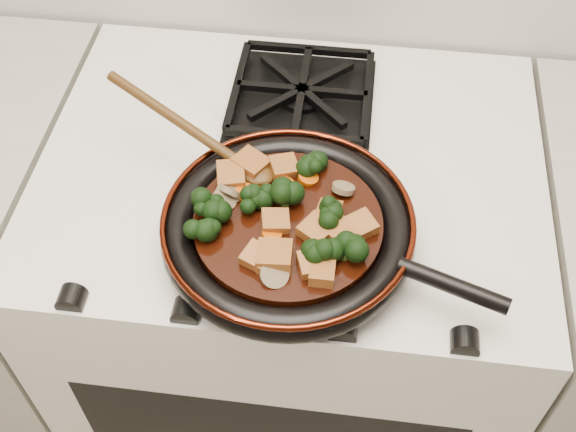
# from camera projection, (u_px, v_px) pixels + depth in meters

# --- Properties ---
(stove) EXTENTS (0.76, 0.60, 0.90)m
(stove) POSITION_uv_depth(u_px,v_px,m) (290.00, 318.00, 1.44)
(stove) COLOR silver
(stove) RESTS_ON ground
(burner_grate_front) EXTENTS (0.23, 0.23, 0.03)m
(burner_grate_front) POSITION_uv_depth(u_px,v_px,m) (279.00, 230.00, 0.99)
(burner_grate_front) COLOR black
(burner_grate_front) RESTS_ON stove
(burner_grate_back) EXTENTS (0.23, 0.23, 0.03)m
(burner_grate_back) POSITION_uv_depth(u_px,v_px,m) (302.00, 94.00, 1.16)
(burner_grate_back) COLOR black
(burner_grate_back) RESTS_ON stove
(skillet) EXTENTS (0.45, 0.34, 0.05)m
(skillet) POSITION_uv_depth(u_px,v_px,m) (289.00, 229.00, 0.95)
(skillet) COLOR black
(skillet) RESTS_ON burner_grate_front
(braising_sauce) EXTENTS (0.25, 0.25, 0.02)m
(braising_sauce) POSITION_uv_depth(u_px,v_px,m) (288.00, 226.00, 0.95)
(braising_sauce) COLOR black
(braising_sauce) RESTS_ON skillet
(tofu_cube_0) EXTENTS (0.05, 0.05, 0.03)m
(tofu_cube_0) POSITION_uv_depth(u_px,v_px,m) (231.00, 176.00, 0.98)
(tofu_cube_0) COLOR brown
(tofu_cube_0) RESTS_ON braising_sauce
(tofu_cube_1) EXTENTS (0.04, 0.04, 0.03)m
(tofu_cube_1) POSITION_uv_depth(u_px,v_px,m) (275.00, 222.00, 0.93)
(tofu_cube_1) COLOR brown
(tofu_cube_1) RESTS_ON braising_sauce
(tofu_cube_2) EXTENTS (0.05, 0.05, 0.03)m
(tofu_cube_2) POSITION_uv_depth(u_px,v_px,m) (284.00, 168.00, 0.99)
(tofu_cube_2) COLOR brown
(tofu_cube_2) RESTS_ON braising_sauce
(tofu_cube_3) EXTENTS (0.04, 0.05, 0.02)m
(tofu_cube_3) POSITION_uv_depth(u_px,v_px,m) (313.00, 264.00, 0.89)
(tofu_cube_3) COLOR brown
(tofu_cube_3) RESTS_ON braising_sauce
(tofu_cube_4) EXTENTS (0.03, 0.04, 0.02)m
(tofu_cube_4) POSITION_uv_depth(u_px,v_px,m) (322.00, 273.00, 0.88)
(tofu_cube_4) COLOR brown
(tofu_cube_4) RESTS_ON braising_sauce
(tofu_cube_5) EXTENTS (0.05, 0.05, 0.03)m
(tofu_cube_5) POSITION_uv_depth(u_px,v_px,m) (275.00, 257.00, 0.89)
(tofu_cube_5) COLOR brown
(tofu_cube_5) RESTS_ON braising_sauce
(tofu_cube_6) EXTENTS (0.05, 0.05, 0.02)m
(tofu_cube_6) POSITION_uv_depth(u_px,v_px,m) (360.00, 226.00, 0.92)
(tofu_cube_6) COLOR brown
(tofu_cube_6) RESTS_ON braising_sauce
(tofu_cube_7) EXTENTS (0.06, 0.06, 0.03)m
(tofu_cube_7) POSITION_uv_depth(u_px,v_px,m) (250.00, 165.00, 0.99)
(tofu_cube_7) COLOR brown
(tofu_cube_7) RESTS_ON braising_sauce
(tofu_cube_8) EXTENTS (0.05, 0.05, 0.02)m
(tofu_cube_8) POSITION_uv_depth(u_px,v_px,m) (258.00, 258.00, 0.89)
(tofu_cube_8) COLOR brown
(tofu_cube_8) RESTS_ON braising_sauce
(tofu_cube_9) EXTENTS (0.05, 0.05, 0.02)m
(tofu_cube_9) POSITION_uv_depth(u_px,v_px,m) (342.00, 234.00, 0.92)
(tofu_cube_9) COLOR brown
(tofu_cube_9) RESTS_ON braising_sauce
(tofu_cube_10) EXTENTS (0.05, 0.05, 0.02)m
(tofu_cube_10) POSITION_uv_depth(u_px,v_px,m) (316.00, 231.00, 0.92)
(tofu_cube_10) COLOR brown
(tofu_cube_10) RESTS_ON braising_sauce
(tofu_cube_11) EXTENTS (0.04, 0.04, 0.03)m
(tofu_cube_11) POSITION_uv_depth(u_px,v_px,m) (329.00, 214.00, 0.94)
(tofu_cube_11) COLOR brown
(tofu_cube_11) RESTS_ON braising_sauce
(broccoli_floret_0) EXTENTS (0.08, 0.08, 0.06)m
(broccoli_floret_0) POSITION_uv_depth(u_px,v_px,m) (309.00, 165.00, 0.99)
(broccoli_floret_0) COLOR black
(broccoli_floret_0) RESTS_ON braising_sauce
(broccoli_floret_1) EXTENTS (0.08, 0.08, 0.07)m
(broccoli_floret_1) POSITION_uv_depth(u_px,v_px,m) (285.00, 197.00, 0.95)
(broccoli_floret_1) COLOR black
(broccoli_floret_1) RESTS_ON braising_sauce
(broccoli_floret_2) EXTENTS (0.06, 0.07, 0.06)m
(broccoli_floret_2) POSITION_uv_depth(u_px,v_px,m) (206.00, 227.00, 0.92)
(broccoli_floret_2) COLOR black
(broccoli_floret_2) RESTS_ON braising_sauce
(broccoli_floret_3) EXTENTS (0.09, 0.08, 0.07)m
(broccoli_floret_3) POSITION_uv_depth(u_px,v_px,m) (335.00, 217.00, 0.93)
(broccoli_floret_3) COLOR black
(broccoli_floret_3) RESTS_ON braising_sauce
(broccoli_floret_4) EXTENTS (0.09, 0.09, 0.08)m
(broccoli_floret_4) POSITION_uv_depth(u_px,v_px,m) (323.00, 258.00, 0.89)
(broccoli_floret_4) COLOR black
(broccoli_floret_4) RESTS_ON braising_sauce
(broccoli_floret_5) EXTENTS (0.07, 0.07, 0.07)m
(broccoli_floret_5) POSITION_uv_depth(u_px,v_px,m) (345.00, 253.00, 0.89)
(broccoli_floret_5) COLOR black
(broccoli_floret_5) RESTS_ON braising_sauce
(broccoli_floret_6) EXTENTS (0.07, 0.07, 0.06)m
(broccoli_floret_6) POSITION_uv_depth(u_px,v_px,m) (210.00, 213.00, 0.93)
(broccoli_floret_6) COLOR black
(broccoli_floret_6) RESTS_ON braising_sauce
(broccoli_floret_7) EXTENTS (0.09, 0.09, 0.07)m
(broccoli_floret_7) POSITION_uv_depth(u_px,v_px,m) (258.00, 201.00, 0.95)
(broccoli_floret_7) COLOR black
(broccoli_floret_7) RESTS_ON braising_sauce
(carrot_coin_0) EXTENTS (0.03, 0.03, 0.01)m
(carrot_coin_0) POSITION_uv_depth(u_px,v_px,m) (285.00, 185.00, 0.97)
(carrot_coin_0) COLOR #CC4E05
(carrot_coin_0) RESTS_ON braising_sauce
(carrot_coin_1) EXTENTS (0.03, 0.03, 0.01)m
(carrot_coin_1) POSITION_uv_depth(u_px,v_px,m) (256.00, 195.00, 0.96)
(carrot_coin_1) COLOR #CC4E05
(carrot_coin_1) RESTS_ON braising_sauce
(carrot_coin_2) EXTENTS (0.03, 0.03, 0.02)m
(carrot_coin_2) POSITION_uv_depth(u_px,v_px,m) (245.00, 192.00, 0.96)
(carrot_coin_2) COLOR #CC4E05
(carrot_coin_2) RESTS_ON braising_sauce
(carrot_coin_3) EXTENTS (0.03, 0.03, 0.01)m
(carrot_coin_3) POSITION_uv_depth(u_px,v_px,m) (308.00, 177.00, 0.98)
(carrot_coin_3) COLOR #CC4E05
(carrot_coin_3) RESTS_ON braising_sauce
(carrot_coin_4) EXTENTS (0.03, 0.03, 0.01)m
(carrot_coin_4) POSITION_uv_depth(u_px,v_px,m) (272.00, 234.00, 0.92)
(carrot_coin_4) COLOR #CC4E05
(carrot_coin_4) RESTS_ON braising_sauce
(mushroom_slice_0) EXTENTS (0.04, 0.04, 0.03)m
(mushroom_slice_0) POSITION_uv_depth(u_px,v_px,m) (230.00, 191.00, 0.96)
(mushroom_slice_0) COLOR brown
(mushroom_slice_0) RESTS_ON braising_sauce
(mushroom_slice_1) EXTENTS (0.05, 0.05, 0.02)m
(mushroom_slice_1) POSITION_uv_depth(u_px,v_px,m) (274.00, 274.00, 0.88)
(mushroom_slice_1) COLOR brown
(mushroom_slice_1) RESTS_ON braising_sauce
(mushroom_slice_2) EXTENTS (0.05, 0.05, 0.02)m
(mushroom_slice_2) POSITION_uv_depth(u_px,v_px,m) (230.00, 191.00, 0.96)
(mushroom_slice_2) COLOR brown
(mushroom_slice_2) RESTS_ON braising_sauce
(mushroom_slice_3) EXTENTS (0.04, 0.04, 0.02)m
(mushroom_slice_3) POSITION_uv_depth(u_px,v_px,m) (343.00, 188.00, 0.97)
(mushroom_slice_3) COLOR brown
(mushroom_slice_3) RESTS_ON braising_sauce
(mushroom_slice_4) EXTENTS (0.04, 0.04, 0.02)m
(mushroom_slice_4) POSITION_uv_depth(u_px,v_px,m) (224.00, 200.00, 0.95)
(mushroom_slice_4) COLOR brown
(mushroom_slice_4) RESTS_ON braising_sauce
(wooden_spoon) EXTENTS (0.16, 0.09, 0.25)m
(wooden_spoon) POSITION_uv_depth(u_px,v_px,m) (212.00, 144.00, 1.00)
(wooden_spoon) COLOR #40270D
(wooden_spoon) RESTS_ON braising_sauce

